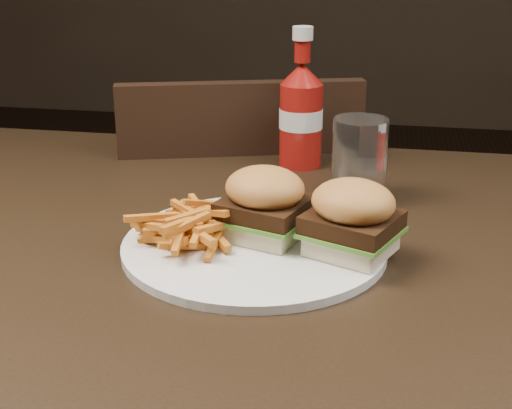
% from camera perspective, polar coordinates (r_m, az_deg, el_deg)
% --- Properties ---
extents(dining_table, '(1.20, 0.80, 0.04)m').
position_cam_1_polar(dining_table, '(0.83, -0.42, -3.97)').
color(dining_table, black).
rests_on(dining_table, ground).
extents(chair_far, '(0.51, 0.51, 0.04)m').
position_cam_1_polar(chair_far, '(1.42, -1.74, -6.14)').
color(chair_far, black).
rests_on(chair_far, ground).
extents(plate, '(0.29, 0.29, 0.01)m').
position_cam_1_polar(plate, '(0.79, -0.13, -3.31)').
color(plate, white).
rests_on(plate, dining_table).
extents(sandwich_half_a, '(0.10, 0.10, 0.02)m').
position_cam_1_polar(sandwich_half_a, '(0.80, 0.69, -1.85)').
color(sandwich_half_a, beige).
rests_on(sandwich_half_a, plate).
extents(sandwich_half_b, '(0.10, 0.10, 0.02)m').
position_cam_1_polar(sandwich_half_b, '(0.76, 7.61, -3.09)').
color(sandwich_half_b, '#FCEBC4').
rests_on(sandwich_half_b, plate).
extents(fries_pile, '(0.11, 0.11, 0.04)m').
position_cam_1_polar(fries_pile, '(0.79, -5.45, -1.33)').
color(fries_pile, '#C17A22').
rests_on(fries_pile, plate).
extents(ketchup_bottle, '(0.08, 0.08, 0.13)m').
position_cam_1_polar(ketchup_bottle, '(1.06, 3.59, 6.25)').
color(ketchup_bottle, maroon).
rests_on(ketchup_bottle, dining_table).
extents(tumbler, '(0.07, 0.07, 0.11)m').
position_cam_1_polar(tumbler, '(0.92, 8.25, 3.49)').
color(tumbler, white).
rests_on(tumbler, dining_table).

